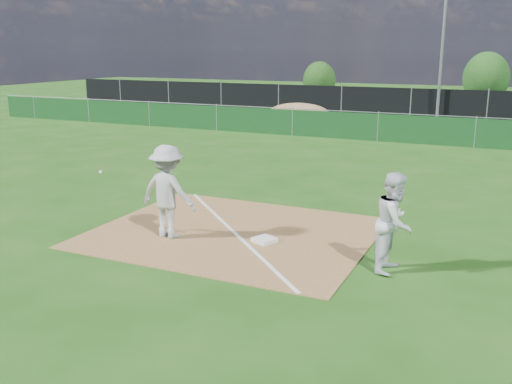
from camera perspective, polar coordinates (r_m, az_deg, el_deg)
ground at (r=20.93m, az=8.94°, el=3.04°), size 90.00×90.00×0.00m
infield_dirt at (r=12.75m, az=-2.25°, el=-4.06°), size 6.00×5.00×0.02m
foul_line at (r=12.75m, az=-2.25°, el=-3.99°), size 5.01×5.01×0.01m
green_fence at (r=25.62m, az=12.09°, el=6.31°), size 44.00×0.05×1.20m
dirt_mound at (r=30.37m, az=4.28°, el=7.77°), size 3.38×2.60×1.17m
black_fence at (r=33.39m, az=15.21°, el=8.45°), size 46.00×0.04×1.80m
parking_lot at (r=38.40m, az=16.41°, el=7.73°), size 46.00×9.00×0.01m
light_pole at (r=32.73m, az=18.13°, el=13.59°), size 0.16×0.16×8.00m
first_base at (r=12.10m, az=0.86°, el=-4.82°), size 0.56×0.56×0.09m
play_at_first at (r=12.32m, az=-8.81°, el=0.04°), size 2.52×0.80×2.01m
runner at (r=10.68m, az=13.69°, el=-2.96°), size 0.76×0.95×1.86m
car_left at (r=40.14m, az=7.79°, el=9.48°), size 4.40×2.18×1.44m
car_mid at (r=38.30m, az=12.91°, el=8.94°), size 4.24×2.28×1.33m
tree_left at (r=44.82m, az=6.35°, el=11.03°), size 2.49×2.49×2.96m
tree_mid at (r=43.80m, az=22.01°, el=10.53°), size 3.13×3.13×3.72m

